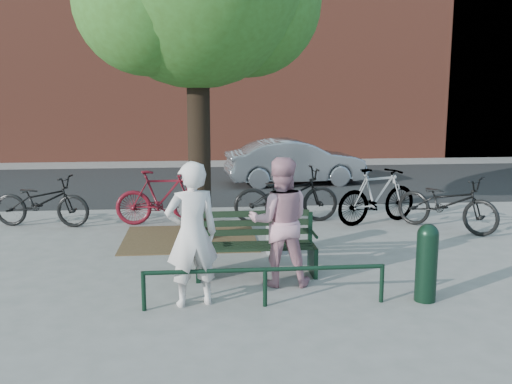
{
  "coord_description": "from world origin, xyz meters",
  "views": [
    {
      "loc": [
        -0.77,
        -7.96,
        2.68
      ],
      "look_at": [
        0.1,
        1.0,
        1.07
      ],
      "focal_mm": 40.0,
      "sensor_mm": 36.0,
      "label": 1
    }
  ],
  "objects": [
    {
      "name": "park_bench",
      "position": [
        -0.0,
        0.08,
        0.48
      ],
      "size": [
        1.74,
        0.54,
        0.97
      ],
      "color": "black",
      "rests_on": "ground"
    },
    {
      "name": "litter_bin",
      "position": [
        0.46,
        1.14,
        0.41
      ],
      "size": [
        0.4,
        0.4,
        0.81
      ],
      "color": "gray",
      "rests_on": "ground"
    },
    {
      "name": "bicycle_a",
      "position": [
        -3.94,
        3.47,
        0.51
      ],
      "size": [
        2.03,
        1.01,
        1.02
      ],
      "primitive_type": "imported",
      "rotation": [
        0.0,
        0.0,
        1.39
      ],
      "color": "black",
      "rests_on": "ground"
    },
    {
      "name": "parked_car",
      "position": [
        1.92,
        8.07,
        0.65
      ],
      "size": [
        4.07,
        1.75,
        1.3
      ],
      "primitive_type": "imported",
      "rotation": [
        0.0,
        0.0,
        1.67
      ],
      "color": "gray",
      "rests_on": "ground"
    },
    {
      "name": "person_left",
      "position": [
        -0.9,
        -1.05,
        0.92
      ],
      "size": [
        0.76,
        0.59,
        1.83
      ],
      "primitive_type": "imported",
      "rotation": [
        0.0,
        0.0,
        3.4
      ],
      "color": "beige",
      "rests_on": "ground"
    },
    {
      "name": "person_right",
      "position": [
        0.3,
        -0.37,
        0.89
      ],
      "size": [
        0.91,
        0.73,
        1.79
      ],
      "primitive_type": "imported",
      "rotation": [
        0.0,
        0.0,
        3.08
      ],
      "color": "#BA7F8E",
      "rests_on": "ground"
    },
    {
      "name": "guard_railing",
      "position": [
        0.0,
        -1.2,
        0.4
      ],
      "size": [
        3.06,
        0.06,
        0.51
      ],
      "color": "black",
      "rests_on": "ground"
    },
    {
      "name": "bicycle_d",
      "position": [
        2.77,
        3.1,
        0.57
      ],
      "size": [
        1.97,
        1.17,
        1.14
      ],
      "primitive_type": "imported",
      "rotation": [
        0.0,
        0.0,
        1.93
      ],
      "color": "gray",
      "rests_on": "ground"
    },
    {
      "name": "dirt_pit",
      "position": [
        -1.0,
        2.2,
        0.01
      ],
      "size": [
        2.4,
        2.0,
        0.02
      ],
      "primitive_type": "cube",
      "color": "brown",
      "rests_on": "ground"
    },
    {
      "name": "bicycle_e",
      "position": [
        3.94,
        2.41,
        0.54
      ],
      "size": [
        1.9,
        1.98,
        1.07
      ],
      "primitive_type": "imported",
      "rotation": [
        0.0,
        0.0,
        0.74
      ],
      "color": "black",
      "rests_on": "ground"
    },
    {
      "name": "road",
      "position": [
        0.0,
        8.5,
        0.01
      ],
      "size": [
        40.0,
        7.0,
        0.01
      ],
      "primitive_type": "cube",
      "color": "black",
      "rests_on": "ground"
    },
    {
      "name": "townhouse_row",
      "position": [
        0.17,
        16.0,
        6.25
      ],
      "size": [
        45.0,
        4.0,
        14.0
      ],
      "color": "brown",
      "rests_on": "ground"
    },
    {
      "name": "bicycle_b",
      "position": [
        -1.57,
        3.41,
        0.55
      ],
      "size": [
        1.85,
        0.55,
        1.1
      ],
      "primitive_type": "imported",
      "rotation": [
        0.0,
        0.0,
        1.59
      ],
      "color": "#510B14",
      "rests_on": "ground"
    },
    {
      "name": "bollard",
      "position": [
        2.08,
        -1.2,
        0.54
      ],
      "size": [
        0.27,
        0.27,
        1.02
      ],
      "color": "black",
      "rests_on": "ground"
    },
    {
      "name": "bicycle_c",
      "position": [
        0.95,
        3.37,
        0.57
      ],
      "size": [
        2.21,
        0.9,
        1.14
      ],
      "primitive_type": "imported",
      "rotation": [
        0.0,
        0.0,
        1.64
      ],
      "color": "black",
      "rests_on": "ground"
    },
    {
      "name": "ground",
      "position": [
        0.0,
        0.0,
        0.0
      ],
      "size": [
        90.0,
        90.0,
        0.0
      ],
      "primitive_type": "plane",
      "color": "gray",
      "rests_on": "ground"
    }
  ]
}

